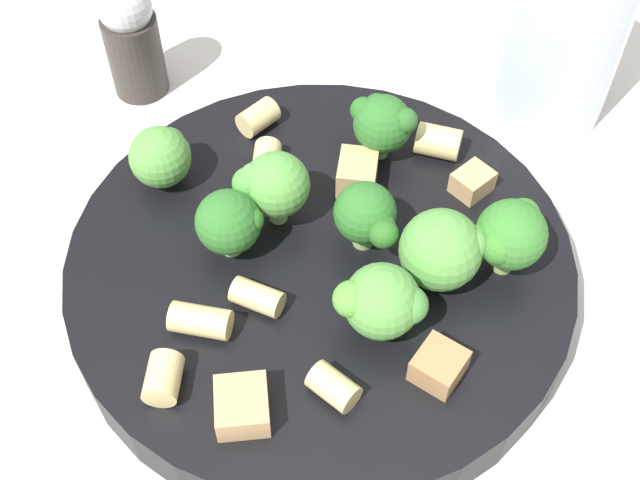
% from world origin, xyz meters
% --- Properties ---
extents(ground_plane, '(2.00, 2.00, 0.00)m').
position_xyz_m(ground_plane, '(0.00, 0.00, 0.00)').
color(ground_plane, beige).
extents(pasta_bowl, '(0.26, 0.26, 0.03)m').
position_xyz_m(pasta_bowl, '(0.00, 0.00, 0.02)').
color(pasta_bowl, black).
rests_on(pasta_bowl, ground_plane).
extents(broccoli_floret_0, '(0.03, 0.03, 0.04)m').
position_xyz_m(broccoli_floret_0, '(-0.04, 0.01, 0.05)').
color(broccoli_floret_0, '#9EC175').
rests_on(broccoli_floret_0, pasta_bowl).
extents(broccoli_floret_1, '(0.04, 0.03, 0.04)m').
position_xyz_m(broccoli_floret_1, '(0.08, -0.03, 0.05)').
color(broccoli_floret_1, '#84AD60').
rests_on(broccoli_floret_1, pasta_bowl).
extents(broccoli_floret_2, '(0.03, 0.03, 0.04)m').
position_xyz_m(broccoli_floret_2, '(0.05, 0.06, 0.05)').
color(broccoli_floret_2, '#84AD60').
rests_on(broccoli_floret_2, pasta_bowl).
extents(broccoli_floret_3, '(0.03, 0.03, 0.04)m').
position_xyz_m(broccoli_floret_3, '(-0.07, 0.07, 0.05)').
color(broccoli_floret_3, '#9EC175').
rests_on(broccoli_floret_3, pasta_bowl).
extents(broccoli_floret_4, '(0.04, 0.03, 0.04)m').
position_xyz_m(broccoli_floret_4, '(-0.02, 0.03, 0.05)').
color(broccoli_floret_4, '#84AD60').
rests_on(broccoli_floret_4, pasta_bowl).
extents(broccoli_floret_5, '(0.04, 0.04, 0.04)m').
position_xyz_m(broccoli_floret_5, '(0.05, -0.03, 0.05)').
color(broccoli_floret_5, '#93B766').
rests_on(broccoli_floret_5, pasta_bowl).
extents(broccoli_floret_6, '(0.03, 0.03, 0.04)m').
position_xyz_m(broccoli_floret_6, '(0.02, -0.01, 0.05)').
color(broccoli_floret_6, '#84AD60').
rests_on(broccoli_floret_6, pasta_bowl).
extents(broccoli_floret_7, '(0.04, 0.04, 0.04)m').
position_xyz_m(broccoli_floret_7, '(0.01, -0.05, 0.05)').
color(broccoli_floret_7, '#9EC175').
rests_on(broccoli_floret_7, pasta_bowl).
extents(rigatoni_0, '(0.03, 0.02, 0.02)m').
position_xyz_m(rigatoni_0, '(-0.01, 0.10, 0.04)').
color(rigatoni_0, '#E0C67F').
rests_on(rigatoni_0, pasta_bowl).
extents(rigatoni_1, '(0.03, 0.03, 0.01)m').
position_xyz_m(rigatoni_1, '(-0.04, -0.02, 0.03)').
color(rigatoni_1, '#E0C67F').
rests_on(rigatoni_1, pasta_bowl).
extents(rigatoni_2, '(0.02, 0.03, 0.01)m').
position_xyz_m(rigatoni_2, '(-0.02, -0.08, 0.04)').
color(rigatoni_2, '#E0C67F').
rests_on(rigatoni_2, pasta_bowl).
extents(rigatoni_3, '(0.03, 0.03, 0.01)m').
position_xyz_m(rigatoni_3, '(-0.07, -0.03, 0.04)').
color(rigatoni_3, '#E0C67F').
rests_on(rigatoni_3, pasta_bowl).
extents(rigatoni_4, '(0.02, 0.03, 0.02)m').
position_xyz_m(rigatoni_4, '(-0.09, -0.05, 0.04)').
color(rigatoni_4, '#E0C67F').
rests_on(rigatoni_4, pasta_bowl).
extents(rigatoni_5, '(0.02, 0.03, 0.02)m').
position_xyz_m(rigatoni_5, '(-0.01, 0.06, 0.04)').
color(rigatoni_5, '#E0C67F').
rests_on(rigatoni_5, pasta_bowl).
extents(rigatoni_6, '(0.03, 0.03, 0.02)m').
position_xyz_m(rigatoni_6, '(0.08, 0.05, 0.04)').
color(rigatoni_6, '#E0C67F').
rests_on(rigatoni_6, pasta_bowl).
extents(chicken_chunk_0, '(0.03, 0.03, 0.01)m').
position_xyz_m(chicken_chunk_0, '(-0.06, -0.08, 0.04)').
color(chicken_chunk_0, tan).
rests_on(chicken_chunk_0, pasta_bowl).
extents(chicken_chunk_1, '(0.03, 0.03, 0.02)m').
position_xyz_m(chicken_chunk_1, '(0.03, 0.04, 0.04)').
color(chicken_chunk_1, tan).
rests_on(chicken_chunk_1, pasta_bowl).
extents(chicken_chunk_2, '(0.03, 0.02, 0.01)m').
position_xyz_m(chicken_chunk_2, '(0.09, 0.02, 0.03)').
color(chicken_chunk_2, tan).
rests_on(chicken_chunk_2, pasta_bowl).
extents(chicken_chunk_3, '(0.03, 0.03, 0.01)m').
position_xyz_m(chicken_chunk_3, '(0.03, -0.08, 0.04)').
color(chicken_chunk_3, '#A87A4C').
rests_on(chicken_chunk_3, pasta_bowl).
extents(drinking_glass, '(0.08, 0.08, 0.11)m').
position_xyz_m(drinking_glass, '(0.17, 0.10, 0.05)').
color(drinking_glass, silver).
rests_on(drinking_glass, ground_plane).
extents(pepper_shaker, '(0.03, 0.03, 0.08)m').
position_xyz_m(pepper_shaker, '(-0.07, 0.18, 0.04)').
color(pepper_shaker, '#332D28').
rests_on(pepper_shaker, ground_plane).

